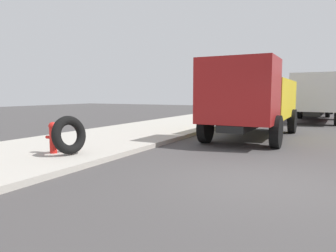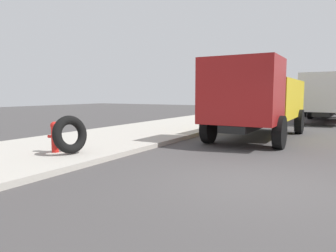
% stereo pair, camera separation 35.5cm
% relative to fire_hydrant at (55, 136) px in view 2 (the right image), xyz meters
% --- Properties ---
extents(ground_plane, '(80.00, 80.00, 0.00)m').
position_rel_fire_hydrant_xyz_m(ground_plane, '(0.28, -5.65, -0.62)').
color(ground_plane, '#423F3F').
extents(sidewalk_curb, '(36.00, 5.00, 0.15)m').
position_rel_fire_hydrant_xyz_m(sidewalk_curb, '(0.28, 0.85, -0.54)').
color(sidewalk_curb, '#ADA89E').
rests_on(sidewalk_curb, ground).
extents(fire_hydrant, '(0.23, 0.51, 0.88)m').
position_rel_fire_hydrant_xyz_m(fire_hydrant, '(0.00, 0.00, 0.00)').
color(fire_hydrant, red).
rests_on(fire_hydrant, sidewalk_curb).
extents(loose_tire, '(1.11, 0.57, 1.08)m').
position_rel_fire_hydrant_xyz_m(loose_tire, '(0.04, -0.57, 0.07)').
color(loose_tire, black).
rests_on(loose_tire, sidewalk_curb).
extents(dump_truck_yellow, '(7.01, 2.82, 3.00)m').
position_rel_fire_hydrant_xyz_m(dump_truck_yellow, '(6.74, -4.03, 0.99)').
color(dump_truck_yellow, gold).
rests_on(dump_truck_yellow, ground).
extents(dump_truck_red, '(7.08, 2.98, 3.00)m').
position_rel_fire_hydrant_xyz_m(dump_truck_red, '(16.25, -6.00, 0.99)').
color(dump_truck_red, red).
rests_on(dump_truck_red, ground).
extents(dump_truck_gray, '(7.11, 3.07, 3.00)m').
position_rel_fire_hydrant_xyz_m(dump_truck_gray, '(23.54, -5.51, 0.99)').
color(dump_truck_gray, slate).
rests_on(dump_truck_gray, ground).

